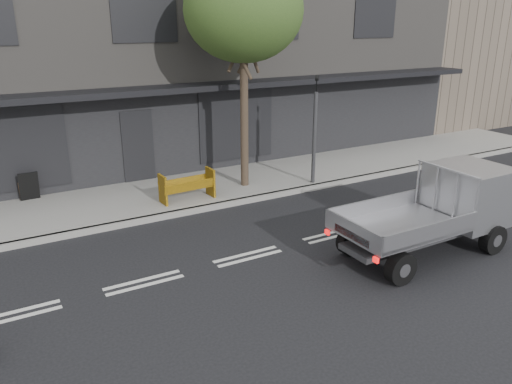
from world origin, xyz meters
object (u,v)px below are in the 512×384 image
object	(u,v)px
street_tree	(243,11)
construction_barrier	(190,187)
flatbed_ute	(456,200)
sandwich_board	(29,186)
traffic_light_pole	(314,136)

from	to	relation	value
street_tree	construction_barrier	distance (m)	5.17
flatbed_ute	construction_barrier	bearing A→B (deg)	129.05
sandwich_board	traffic_light_pole	bearing A→B (deg)	-20.32
flatbed_ute	sandwich_board	world-z (taller)	flatbed_ute
flatbed_ute	construction_barrier	world-z (taller)	flatbed_ute
traffic_light_pole	sandwich_board	distance (m)	8.50
flatbed_ute	construction_barrier	distance (m)	6.96
traffic_light_pole	flatbed_ute	xyz separation A→B (m)	(0.29, -5.17, -0.53)
street_tree	construction_barrier	world-z (taller)	street_tree
flatbed_ute	construction_barrier	xyz separation A→B (m)	(-4.37, 5.39, -0.53)
traffic_light_pole	flatbed_ute	size ratio (longest dim) A/B	0.83
sandwich_board	flatbed_ute	bearing A→B (deg)	-45.33
flatbed_ute	traffic_light_pole	bearing A→B (deg)	93.23
traffic_light_pole	sandwich_board	bearing A→B (deg)	161.77
street_tree	construction_barrier	size ratio (longest dim) A/B	4.32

